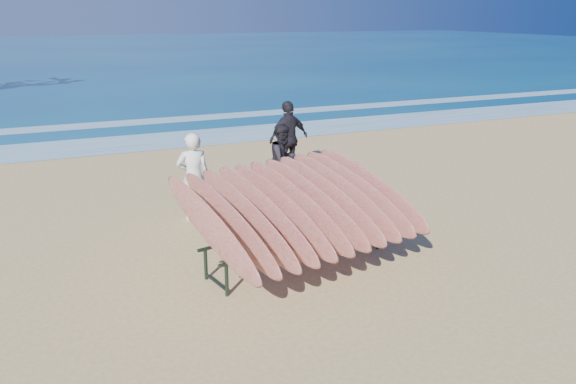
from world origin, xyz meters
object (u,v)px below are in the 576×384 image
at_px(person_dark_a, 283,161).
at_px(person_dark_b, 289,138).
at_px(person_white, 194,177).
at_px(surfboard_rack, 297,206).

distance_m(person_dark_a, person_dark_b, 1.71).
bearing_deg(person_dark_a, person_dark_b, 31.89).
bearing_deg(person_white, person_dark_a, -154.02).
bearing_deg(person_white, surfboard_rack, 119.39).
relative_size(surfboard_rack, person_dark_a, 2.30).
relative_size(person_white, person_dark_a, 1.07).
bearing_deg(person_dark_a, person_white, 166.58).
relative_size(surfboard_rack, person_white, 2.14).
xyz_separation_m(surfboard_rack, person_white, (-1.03, 2.63, -0.11)).
bearing_deg(person_dark_b, surfboard_rack, 57.52).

